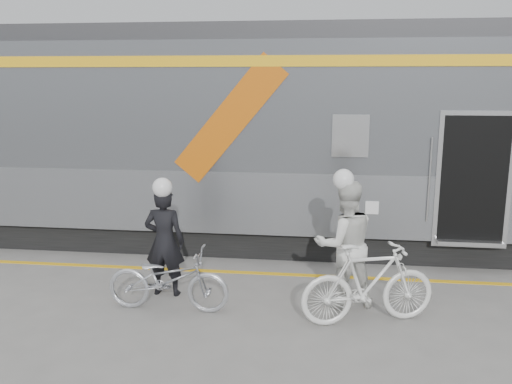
% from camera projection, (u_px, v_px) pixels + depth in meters
% --- Properties ---
extents(ground, '(90.00, 90.00, 0.00)m').
position_uv_depth(ground, '(250.00, 333.00, 6.89)').
color(ground, slate).
rests_on(ground, ground).
extents(train, '(24.00, 3.17, 4.10)m').
position_uv_depth(train, '(336.00, 138.00, 10.39)').
color(train, black).
rests_on(train, ground).
extents(safety_strip, '(24.00, 0.12, 0.01)m').
position_uv_depth(safety_strip, '(268.00, 274.00, 8.97)').
color(safety_strip, '#EFAF15').
rests_on(safety_strip, ground).
extents(man, '(0.60, 0.40, 1.64)m').
position_uv_depth(man, '(165.00, 242.00, 7.98)').
color(man, black).
rests_on(man, ground).
extents(bicycle_left, '(1.72, 0.62, 0.90)m').
position_uv_depth(bicycle_left, '(168.00, 279.00, 7.50)').
color(bicycle_left, '#B8BAC1').
rests_on(bicycle_left, ground).
extents(woman, '(1.04, 0.91, 1.81)m').
position_uv_depth(woman, '(345.00, 244.00, 7.57)').
color(woman, silver).
rests_on(woman, ground).
extents(bicycle_right, '(1.89, 1.03, 1.10)m').
position_uv_depth(bicycle_right, '(368.00, 284.00, 7.08)').
color(bicycle_right, white).
rests_on(bicycle_right, ground).
extents(helmet_man, '(0.28, 0.28, 0.28)m').
position_uv_depth(helmet_man, '(162.00, 178.00, 7.78)').
color(helmet_man, white).
rests_on(helmet_man, man).
extents(helmet_woman, '(0.29, 0.29, 0.29)m').
position_uv_depth(helmet_woman, '(347.00, 170.00, 7.35)').
color(helmet_woman, white).
rests_on(helmet_woman, woman).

